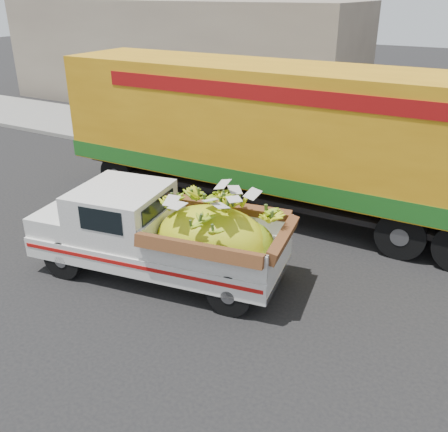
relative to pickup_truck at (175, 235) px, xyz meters
The scene contains 6 objects.
ground 2.00m from the pickup_truck, behind, with size 100.00×100.00×0.00m, color black.
curb 6.89m from the pickup_truck, 104.74° to the left, with size 60.00×0.25×0.15m, color gray.
sidewalk 8.92m from the pickup_truck, 101.29° to the left, with size 60.00×4.00×0.14m, color gray.
building_left 17.62m from the pickup_truck, 123.69° to the left, with size 18.00×6.00×5.00m, color gray.
pickup_truck is the anchor object (origin of this frame).
semi_trailer 4.32m from the pickup_truck, 85.77° to the left, with size 12.00×2.57×3.80m.
Camera 1 is at (7.01, -7.36, 5.46)m, focal length 40.00 mm.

